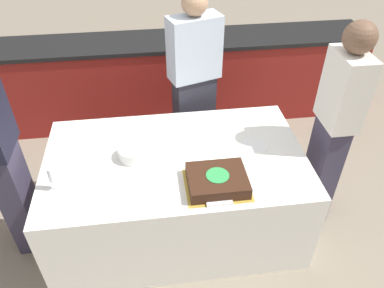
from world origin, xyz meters
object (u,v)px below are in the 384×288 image
object	(u,v)px
person_cutting_cake	(194,85)
person_seated_left	(1,156)
plate_stack	(134,152)
wine_glass	(52,176)
person_seated_right	(333,128)
cake	(217,180)

from	to	relation	value
person_cutting_cake	person_seated_left	world-z (taller)	person_cutting_cake
plate_stack	person_cutting_cake	size ratio (longest dim) A/B	0.13
plate_stack	wine_glass	size ratio (longest dim) A/B	1.21
wine_glass	person_seated_left	size ratio (longest dim) A/B	0.11
wine_glass	person_cutting_cake	distance (m)	1.43
plate_stack	person_seated_right	distance (m)	1.44
plate_stack	wine_glass	world-z (taller)	wine_glass
person_seated_left	person_seated_right	world-z (taller)	person_seated_right
person_seated_right	person_cutting_cake	bearing A→B (deg)	-130.35
person_seated_right	wine_glass	bearing A→B (deg)	-83.47
cake	person_cutting_cake	xyz separation A→B (m)	(0.00, 1.09, 0.08)
person_cutting_cake	person_seated_right	xyz separation A→B (m)	(0.91, -0.77, 0.02)
cake	person_cutting_cake	bearing A→B (deg)	90.00
wine_glass	person_seated_right	xyz separation A→B (m)	(1.94, 0.22, 0.02)
cake	wine_glass	distance (m)	1.04
cake	wine_glass	size ratio (longest dim) A/B	2.36
cake	plate_stack	size ratio (longest dim) A/B	1.95
cake	person_seated_left	world-z (taller)	person_seated_left
wine_glass	person_cutting_cake	size ratio (longest dim) A/B	0.11
person_seated_left	person_seated_right	distance (m)	2.29
cake	wine_glass	world-z (taller)	wine_glass
plate_stack	person_seated_right	bearing A→B (deg)	-1.21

